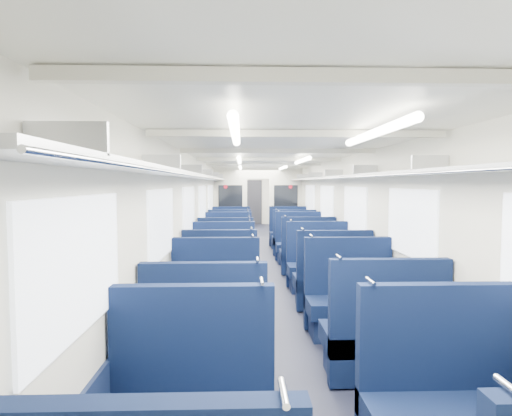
{
  "coord_description": "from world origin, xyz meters",
  "views": [
    {
      "loc": [
        -0.49,
        -9.75,
        1.87
      ],
      "look_at": [
        -0.11,
        2.08,
        1.15
      ],
      "focal_mm": 29.07,
      "sensor_mm": 36.0,
      "label": 1
    }
  ],
  "objects_px": {
    "seat_6": "(215,305)",
    "seat_9": "(332,284)",
    "seat_2": "(191,416)",
    "seat_19": "(288,235)",
    "seat_13": "(307,256)",
    "seat_18": "(231,235)",
    "bulkhead": "(258,203)",
    "seat_7": "(350,304)",
    "seat_14": "(228,247)",
    "seat_16": "(230,240)",
    "seat_3": "(447,413)",
    "seat_11": "(318,268)",
    "seat_17": "(294,241)",
    "seat_5": "(383,341)",
    "seat_8": "(220,282)",
    "seat_12": "(226,257)",
    "seat_15": "(299,246)",
    "seat_10": "(223,269)",
    "end_door": "(253,202)",
    "seat_4": "(206,348)"
  },
  "relations": [
    {
      "from": "seat_14",
      "to": "seat_16",
      "type": "distance_m",
      "value": 1.14
    },
    {
      "from": "seat_3",
      "to": "seat_10",
      "type": "bearing_deg",
      "value": 110.03
    },
    {
      "from": "seat_14",
      "to": "seat_9",
      "type": "bearing_deg",
      "value": -64.97
    },
    {
      "from": "seat_13",
      "to": "seat_11",
      "type": "bearing_deg",
      "value": -90.0
    },
    {
      "from": "end_door",
      "to": "seat_8",
      "type": "distance_m",
      "value": 12.58
    },
    {
      "from": "seat_11",
      "to": "seat_18",
      "type": "xyz_separation_m",
      "value": [
        -1.66,
        4.66,
        0.0
      ]
    },
    {
      "from": "bulkhead",
      "to": "seat_16",
      "type": "xyz_separation_m",
      "value": [
        -0.83,
        -2.39,
        -0.86
      ]
    },
    {
      "from": "seat_4",
      "to": "seat_18",
      "type": "relative_size",
      "value": 1.0
    },
    {
      "from": "seat_6",
      "to": "seat_15",
      "type": "bearing_deg",
      "value": 70.29
    },
    {
      "from": "end_door",
      "to": "seat_10",
      "type": "bearing_deg",
      "value": -94.1
    },
    {
      "from": "end_door",
      "to": "seat_6",
      "type": "relative_size",
      "value": 1.64
    },
    {
      "from": "seat_2",
      "to": "seat_19",
      "type": "bearing_deg",
      "value": 79.86
    },
    {
      "from": "seat_5",
      "to": "seat_8",
      "type": "relative_size",
      "value": 1.0
    },
    {
      "from": "end_door",
      "to": "seat_14",
      "type": "relative_size",
      "value": 1.64
    },
    {
      "from": "bulkhead",
      "to": "seat_16",
      "type": "bearing_deg",
      "value": -109.15
    },
    {
      "from": "seat_5",
      "to": "seat_6",
      "type": "xyz_separation_m",
      "value": [
        -1.66,
        1.2,
        0.0
      ]
    },
    {
      "from": "seat_4",
      "to": "seat_17",
      "type": "distance_m",
      "value": 7.13
    },
    {
      "from": "seat_3",
      "to": "seat_17",
      "type": "bearing_deg",
      "value": 90.0
    },
    {
      "from": "seat_2",
      "to": "seat_3",
      "type": "height_order",
      "value": "same"
    },
    {
      "from": "bulkhead",
      "to": "seat_8",
      "type": "distance_m",
      "value": 7.06
    },
    {
      "from": "seat_5",
      "to": "seat_12",
      "type": "bearing_deg",
      "value": 110.33
    },
    {
      "from": "seat_15",
      "to": "seat_17",
      "type": "xyz_separation_m",
      "value": [
        0.0,
        0.98,
        0.0
      ]
    },
    {
      "from": "seat_10",
      "to": "seat_16",
      "type": "distance_m",
      "value": 3.6
    },
    {
      "from": "seat_14",
      "to": "seat_4",
      "type": "bearing_deg",
      "value": -90.0
    },
    {
      "from": "seat_15",
      "to": "seat_17",
      "type": "distance_m",
      "value": 0.98
    },
    {
      "from": "seat_12",
      "to": "seat_14",
      "type": "distance_m",
      "value": 1.31
    },
    {
      "from": "bulkhead",
      "to": "seat_3",
      "type": "bearing_deg",
      "value": -85.5
    },
    {
      "from": "seat_5",
      "to": "seat_10",
      "type": "distance_m",
      "value": 3.72
    },
    {
      "from": "seat_3",
      "to": "seat_9",
      "type": "bearing_deg",
      "value": 90.0
    },
    {
      "from": "end_door",
      "to": "seat_15",
      "type": "bearing_deg",
      "value": -84.77
    },
    {
      "from": "seat_2",
      "to": "seat_9",
      "type": "relative_size",
      "value": 1.0
    },
    {
      "from": "seat_2",
      "to": "seat_3",
      "type": "xyz_separation_m",
      "value": [
        1.66,
        -0.02,
        0.0
      ]
    },
    {
      "from": "seat_10",
      "to": "seat_6",
      "type": "bearing_deg",
      "value": -90.0
    },
    {
      "from": "seat_4",
      "to": "seat_9",
      "type": "xyz_separation_m",
      "value": [
        1.66,
        2.35,
        0.0
      ]
    },
    {
      "from": "bulkhead",
      "to": "seat_2",
      "type": "height_order",
      "value": "bulkhead"
    },
    {
      "from": "bulkhead",
      "to": "seat_3",
      "type": "relative_size",
      "value": 2.29
    },
    {
      "from": "seat_9",
      "to": "seat_11",
      "type": "relative_size",
      "value": 1.0
    },
    {
      "from": "seat_13",
      "to": "seat_18",
      "type": "bearing_deg",
      "value": 116.07
    },
    {
      "from": "end_door",
      "to": "seat_7",
      "type": "height_order",
      "value": "end_door"
    },
    {
      "from": "seat_19",
      "to": "seat_9",
      "type": "bearing_deg",
      "value": -90.0
    },
    {
      "from": "seat_16",
      "to": "seat_3",
      "type": "bearing_deg",
      "value": -78.49
    },
    {
      "from": "seat_3",
      "to": "seat_11",
      "type": "distance_m",
      "value": 4.55
    },
    {
      "from": "seat_15",
      "to": "seat_13",
      "type": "bearing_deg",
      "value": -90.0
    },
    {
      "from": "seat_8",
      "to": "seat_12",
      "type": "xyz_separation_m",
      "value": [
        0.0,
        2.12,
        0.0
      ]
    },
    {
      "from": "bulkhead",
      "to": "seat_7",
      "type": "xyz_separation_m",
      "value": [
        0.83,
        -8.13,
        -0.86
      ]
    },
    {
      "from": "seat_3",
      "to": "seat_5",
      "type": "xyz_separation_m",
      "value": [
        0.0,
        1.23,
        0.0
      ]
    },
    {
      "from": "seat_2",
      "to": "seat_6",
      "type": "relative_size",
      "value": 1.0
    },
    {
      "from": "seat_6",
      "to": "seat_9",
      "type": "height_order",
      "value": "same"
    },
    {
      "from": "seat_3",
      "to": "seat_19",
      "type": "distance_m",
      "value": 9.3
    },
    {
      "from": "end_door",
      "to": "seat_2",
      "type": "height_order",
      "value": "end_door"
    }
  ]
}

